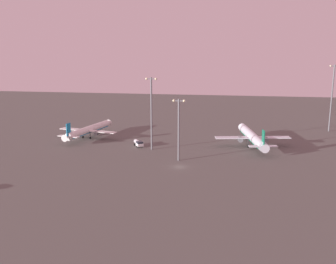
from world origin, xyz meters
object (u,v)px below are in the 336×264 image
at_px(fuel_truck, 139,143).
at_px(apron_light_central, 151,109).
at_px(airplane_terminal_side, 252,137).
at_px(apron_light_east, 332,95).
at_px(apron_light_west, 179,125).
at_px(airplane_mid_apron, 88,130).

relative_size(fuel_truck, apron_light_central, 0.23).
relative_size(airplane_terminal_side, apron_light_east, 1.23).
bearing_deg(apron_light_west, fuel_truck, 137.25).
distance_m(fuel_truck, apron_light_west, 28.19).
bearing_deg(apron_light_east, apron_light_central, -148.47).
bearing_deg(apron_light_east, airplane_mid_apron, -163.72).
distance_m(airplane_terminal_side, apron_light_central, 43.09).
bearing_deg(apron_light_east, fuel_truck, -152.54).
relative_size(airplane_terminal_side, fuel_truck, 6.10).
height_order(airplane_terminal_side, apron_light_west, apron_light_west).
distance_m(apron_light_east, apron_light_west, 89.39).
distance_m(airplane_terminal_side, fuel_truck, 46.64).
distance_m(airplane_terminal_side, apron_light_west, 38.18).
xyz_separation_m(airplane_terminal_side, fuel_truck, (-45.88, -8.01, -2.45)).
bearing_deg(apron_light_central, airplane_mid_apron, 154.21).
bearing_deg(apron_light_east, apron_light_west, -136.79).
bearing_deg(airplane_terminal_side, apron_light_central, -173.82).
xyz_separation_m(airplane_terminal_side, apron_light_central, (-39.52, -12.00, 12.27)).
distance_m(fuel_truck, apron_light_east, 96.04).
relative_size(airplane_terminal_side, airplane_mid_apron, 1.10).
height_order(fuel_truck, apron_light_east, apron_light_east).
relative_size(airplane_mid_apron, apron_light_west, 1.62).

